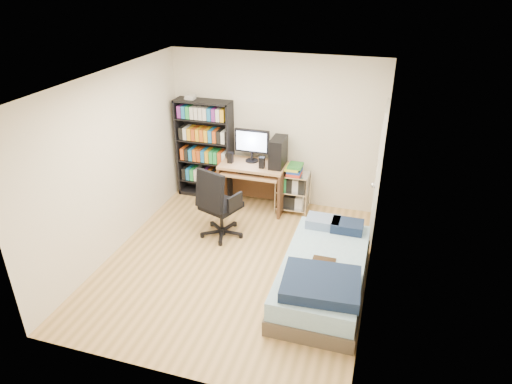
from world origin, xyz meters
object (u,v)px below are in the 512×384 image
(computer_desk, at_px, (260,168))
(bed, at_px, (323,274))
(media_shelf, at_px, (205,148))
(office_chair, at_px, (219,215))

(computer_desk, relative_size, bed, 0.66)
(media_shelf, height_order, office_chair, media_shelf)
(office_chair, height_order, bed, office_chair)
(media_shelf, xyz_separation_m, computer_desk, (1.04, -0.18, -0.16))
(media_shelf, relative_size, bed, 0.88)
(media_shelf, distance_m, bed, 3.25)
(computer_desk, bearing_deg, office_chair, -106.74)
(computer_desk, bearing_deg, bed, -54.04)
(computer_desk, relative_size, office_chair, 1.20)
(media_shelf, bearing_deg, office_chair, -59.87)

